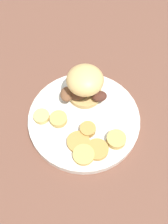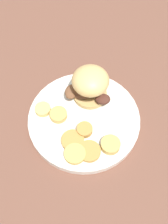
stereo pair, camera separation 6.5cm
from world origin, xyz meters
TOP-DOWN VIEW (x-y plane):
  - ground_plane at (0.00, 0.00)m, footprint 4.00×4.00m
  - dinner_plate at (0.00, 0.00)m, footprint 0.29×0.29m
  - sandwich at (-0.06, 0.04)m, footprint 0.11×0.12m
  - potato_round_0 at (0.09, -0.02)m, footprint 0.05×0.05m
  - potato_round_1 at (-0.03, -0.06)m, footprint 0.04×0.04m
  - potato_round_2 at (0.05, -0.05)m, footprint 0.06×0.06m
  - potato_round_3 at (-0.06, -0.09)m, footprint 0.04×0.04m
  - potato_round_4 at (0.04, -0.01)m, footprint 0.04×0.04m
  - potato_round_5 at (0.09, -0.06)m, footprint 0.05×0.05m
  - potato_round_6 at (0.10, 0.03)m, footprint 0.05×0.05m

SIDE VIEW (x-z plane):
  - ground_plane at x=0.00m, z-range 0.00..0.00m
  - dinner_plate at x=0.00m, z-range 0.00..0.02m
  - potato_round_2 at x=0.05m, z-range 0.02..0.03m
  - potato_round_0 at x=0.09m, z-range 0.02..0.03m
  - potato_round_5 at x=0.09m, z-range 0.02..0.03m
  - potato_round_3 at x=-0.06m, z-range 0.02..0.04m
  - potato_round_1 at x=-0.03m, z-range 0.02..0.04m
  - potato_round_4 at x=0.04m, z-range 0.02..0.04m
  - potato_round_6 at x=0.10m, z-range 0.02..0.04m
  - sandwich at x=-0.06m, z-range 0.03..0.12m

